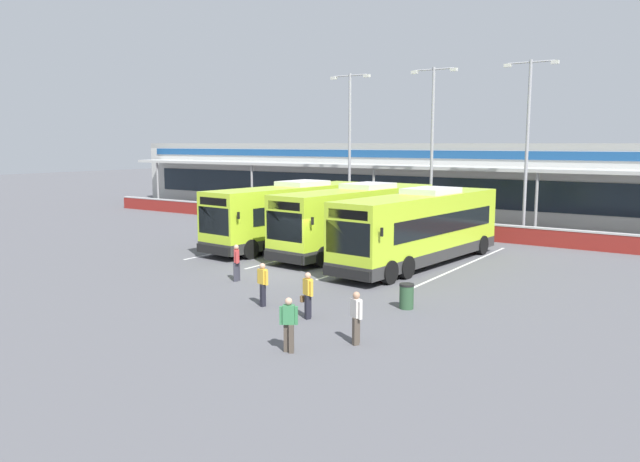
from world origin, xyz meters
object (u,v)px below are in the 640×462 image
at_px(pedestrian_approaching_bus, 356,316).
at_px(pedestrian_in_dark_coat, 263,283).
at_px(coach_bus_leftmost, 292,215).
at_px(pedestrian_near_bin, 237,261).
at_px(coach_bus_left_centre, 358,220).
at_px(pedestrian_child, 289,323).
at_px(lamp_post_west, 350,139).
at_px(litter_bin, 407,296).
at_px(lamp_post_east, 527,139).
at_px(coach_bus_centre, 420,229).
at_px(lamp_post_centre, 432,139).
at_px(pedestrian_with_handbag, 308,294).

bearing_deg(pedestrian_approaching_bus, pedestrian_in_dark_coat, 160.53).
bearing_deg(coach_bus_leftmost, pedestrian_near_bin, -67.59).
distance_m(coach_bus_left_centre, pedestrian_in_dark_coat, 12.30).
relative_size(pedestrian_child, lamp_post_west, 0.15).
height_order(coach_bus_left_centre, litter_bin, coach_bus_left_centre).
xyz_separation_m(pedestrian_approaching_bus, lamp_post_east, (-1.77, 23.24, 5.42)).
bearing_deg(lamp_post_west, litter_bin, -53.25).
height_order(coach_bus_centre, pedestrian_near_bin, coach_bus_centre).
bearing_deg(pedestrian_approaching_bus, lamp_post_east, 94.36).
relative_size(pedestrian_in_dark_coat, litter_bin, 1.74).
height_order(pedestrian_in_dark_coat, lamp_post_west, lamp_post_west).
distance_m(coach_bus_leftmost, coach_bus_left_centre, 4.32).
relative_size(lamp_post_west, litter_bin, 11.83).
xyz_separation_m(pedestrian_child, lamp_post_centre, (-6.88, 25.05, 5.42)).
bearing_deg(coach_bus_centre, pedestrian_in_dark_coat, -97.69).
bearing_deg(pedestrian_with_handbag, coach_bus_left_centre, 113.47).
bearing_deg(pedestrian_with_handbag, pedestrian_near_bin, 153.54).
relative_size(pedestrian_near_bin, lamp_post_centre, 0.15).
bearing_deg(coach_bus_left_centre, litter_bin, -50.52).
height_order(coach_bus_leftmost, pedestrian_near_bin, coach_bus_leftmost).
bearing_deg(pedestrian_near_bin, pedestrian_with_handbag, -26.46).
distance_m(pedestrian_in_dark_coat, lamp_post_west, 24.22).
bearing_deg(litter_bin, lamp_post_east, 93.75).
bearing_deg(lamp_post_centre, pedestrian_near_bin, -91.89).
height_order(pedestrian_near_bin, lamp_post_east, lamp_post_east).
relative_size(coach_bus_leftmost, litter_bin, 13.25).
relative_size(coach_bus_centre, pedestrian_approaching_bus, 7.61).
bearing_deg(pedestrian_in_dark_coat, pedestrian_with_handbag, -9.39).
height_order(coach_bus_leftmost, lamp_post_west, lamp_post_west).
bearing_deg(litter_bin, pedestrian_near_bin, -179.31).
bearing_deg(pedestrian_child, coach_bus_centre, 99.97).
bearing_deg(pedestrian_near_bin, litter_bin, 0.69).
relative_size(coach_bus_centre, pedestrian_near_bin, 7.61).
bearing_deg(pedestrian_approaching_bus, coach_bus_left_centre, 120.71).
bearing_deg(lamp_post_west, pedestrian_with_handbag, -61.63).
xyz_separation_m(pedestrian_approaching_bus, lamp_post_west, (-14.68, 23.41, 5.42)).
height_order(coach_bus_leftmost, coach_bus_left_centre, same).
relative_size(pedestrian_in_dark_coat, pedestrian_child, 1.00).
xyz_separation_m(coach_bus_left_centre, lamp_post_centre, (0.02, 9.64, 4.50)).
bearing_deg(pedestrian_with_handbag, coach_bus_leftmost, 128.93).
xyz_separation_m(pedestrian_with_handbag, lamp_post_east, (1.04, 21.81, 5.43)).
height_order(pedestrian_child, lamp_post_west, lamp_post_west).
relative_size(coach_bus_left_centre, pedestrian_near_bin, 7.61).
relative_size(coach_bus_leftmost, pedestrian_child, 7.61).
bearing_deg(coach_bus_left_centre, coach_bus_centre, -17.09).
relative_size(pedestrian_with_handbag, lamp_post_centre, 0.15).
distance_m(pedestrian_in_dark_coat, litter_bin, 5.32).
xyz_separation_m(coach_bus_centre, pedestrian_in_dark_coat, (-1.42, -10.53, -0.91)).
distance_m(pedestrian_child, pedestrian_approaching_bus, 2.11).
bearing_deg(pedestrian_with_handbag, pedestrian_in_dark_coat, 170.61).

